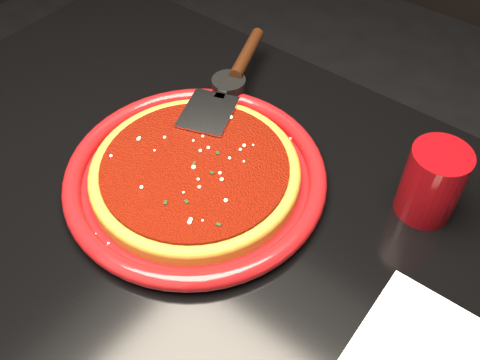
% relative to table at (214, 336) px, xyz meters
% --- Properties ---
extents(table, '(1.20, 0.80, 0.75)m').
position_rel_table_xyz_m(table, '(0.00, 0.00, 0.00)').
color(table, black).
rests_on(table, floor).
extents(plate, '(0.47, 0.47, 0.03)m').
position_rel_table_xyz_m(plate, '(-0.05, 0.05, 0.39)').
color(plate, maroon).
rests_on(plate, table).
extents(pizza_crust, '(0.37, 0.37, 0.02)m').
position_rel_table_xyz_m(pizza_crust, '(-0.05, 0.05, 0.39)').
color(pizza_crust, brown).
rests_on(pizza_crust, plate).
extents(pizza_crust_rim, '(0.37, 0.37, 0.02)m').
position_rel_table_xyz_m(pizza_crust_rim, '(-0.05, 0.05, 0.40)').
color(pizza_crust_rim, brown).
rests_on(pizza_crust_rim, plate).
extents(pizza_sauce, '(0.33, 0.33, 0.01)m').
position_rel_table_xyz_m(pizza_sauce, '(-0.05, 0.05, 0.41)').
color(pizza_sauce, '#630F05').
rests_on(pizza_sauce, plate).
extents(parmesan_dusting, '(0.27, 0.27, 0.01)m').
position_rel_table_xyz_m(parmesan_dusting, '(-0.05, 0.05, 0.41)').
color(parmesan_dusting, beige).
rests_on(parmesan_dusting, plate).
extents(basil_flecks, '(0.24, 0.24, 0.00)m').
position_rel_table_xyz_m(basil_flecks, '(-0.05, 0.05, 0.41)').
color(basil_flecks, black).
rests_on(basil_flecks, plate).
extents(pizza_server, '(0.20, 0.34, 0.02)m').
position_rel_table_xyz_m(pizza_server, '(-0.13, 0.22, 0.42)').
color(pizza_server, silver).
rests_on(pizza_server, plate).
extents(cup, '(0.10, 0.10, 0.11)m').
position_rel_table_xyz_m(cup, '(0.23, 0.21, 0.43)').
color(cup, maroon).
rests_on(cup, table).
extents(ramekin, '(0.07, 0.07, 0.04)m').
position_rel_table_xyz_m(ramekin, '(-0.14, 0.22, 0.40)').
color(ramekin, black).
rests_on(ramekin, table).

